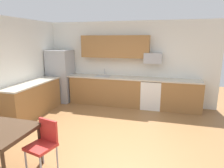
{
  "coord_description": "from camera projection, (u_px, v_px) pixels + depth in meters",
  "views": [
    {
      "loc": [
        1.32,
        -3.78,
        2.13
      ],
      "look_at": [
        0.0,
        1.0,
        1.0
      ],
      "focal_mm": 31.54,
      "sensor_mm": 36.0,
      "label": 1
    }
  ],
  "objects": [
    {
      "name": "refrigerator",
      "position": [
        61.0,
        76.0,
        6.82
      ],
      "size": [
        0.76,
        0.7,
        1.77
      ],
      "primitive_type": "cube",
      "color": "#9EA0A5",
      "rests_on": "ground"
    },
    {
      "name": "microwave",
      "position": [
        153.0,
        58.0,
        6.03
      ],
      "size": [
        0.54,
        0.36,
        0.32
      ],
      "primitive_type": "cube",
      "color": "#9EA0A5"
    },
    {
      "name": "upper_cabinets_back",
      "position": [
        115.0,
        47.0,
        6.3
      ],
      "size": [
        2.2,
        0.34,
        0.7
      ],
      "primitive_type": "cube",
      "color": "olive"
    },
    {
      "name": "sink_faucet",
      "position": [
        105.0,
        72.0,
        6.64
      ],
      "size": [
        0.02,
        0.02,
        0.24
      ],
      "primitive_type": "cylinder",
      "color": "#B2B5BA",
      "rests_on": "countertop_back"
    },
    {
      "name": "cabinet_run_left",
      "position": [
        33.0,
        99.0,
        5.61
      ],
      "size": [
        0.6,
        2.0,
        0.9
      ],
      "primitive_type": "cube",
      "color": "olive",
      "rests_on": "ground"
    },
    {
      "name": "sink_basin",
      "position": [
        103.0,
        78.0,
        6.5
      ],
      "size": [
        0.48,
        0.4,
        0.14
      ],
      "primitive_type": "cube",
      "color": "#A5A8AD",
      "rests_on": "countertop_back"
    },
    {
      "name": "cabinet_run_back_right",
      "position": [
        181.0,
        96.0,
        5.96
      ],
      "size": [
        1.18,
        0.6,
        0.9
      ],
      "primitive_type": "cube",
      "color": "olive",
      "rests_on": "ground"
    },
    {
      "name": "oven_range",
      "position": [
        151.0,
        94.0,
        6.19
      ],
      "size": [
        0.6,
        0.6,
        0.91
      ],
      "color": "white",
      "rests_on": "ground"
    },
    {
      "name": "cabinet_run_back",
      "position": [
        106.0,
        91.0,
        6.57
      ],
      "size": [
        2.37,
        0.6,
        0.9
      ],
      "primitive_type": "cube",
      "color": "olive",
      "rests_on": "ground"
    },
    {
      "name": "countertop_back",
      "position": [
        123.0,
        78.0,
        6.32
      ],
      "size": [
        4.8,
        0.64,
        0.04
      ],
      "primitive_type": "cube",
      "color": "beige",
      "rests_on": "cabinet_run_back"
    },
    {
      "name": "countertop_left",
      "position": [
        31.0,
        83.0,
        5.51
      ],
      "size": [
        0.64,
        2.0,
        0.04
      ],
      "primitive_type": "cube",
      "color": "beige",
      "rests_on": "cabinet_run_left"
    },
    {
      "name": "wall_back",
      "position": [
        125.0,
        63.0,
        6.55
      ],
      "size": [
        5.8,
        0.1,
        2.7
      ],
      "primitive_type": "cube",
      "color": "silver",
      "rests_on": "ground"
    },
    {
      "name": "ground_plane",
      "position": [
        100.0,
        137.0,
        4.36
      ],
      "size": [
        12.0,
        12.0,
        0.0
      ],
      "primitive_type": "plane",
      "color": "olive"
    },
    {
      "name": "chair_near_table",
      "position": [
        44.0,
        142.0,
        3.2
      ],
      "size": [
        0.48,
        0.48,
        0.85
      ],
      "color": "red",
      "rests_on": "ground"
    }
  ]
}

